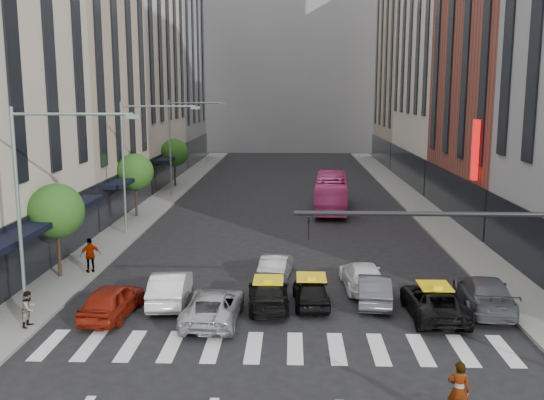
# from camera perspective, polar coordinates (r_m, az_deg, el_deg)

# --- Properties ---
(ground) EXTENTS (160.00, 160.00, 0.00)m
(ground) POSITION_cam_1_polar(r_m,az_deg,el_deg) (22.67, 0.63, -15.26)
(ground) COLOR black
(ground) RESTS_ON ground
(sidewalk_left) EXTENTS (3.00, 96.00, 0.15)m
(sidewalk_left) POSITION_cam_1_polar(r_m,az_deg,el_deg) (52.77, -11.22, -0.71)
(sidewalk_left) COLOR slate
(sidewalk_left) RESTS_ON ground
(sidewalk_right) EXTENTS (3.00, 96.00, 0.15)m
(sidewalk_right) POSITION_cam_1_polar(r_m,az_deg,el_deg) (52.59, 14.00, -0.85)
(sidewalk_right) COLOR slate
(sidewalk_right) RESTS_ON ground
(building_left_b) EXTENTS (8.00, 16.00, 24.00)m
(building_left_b) POSITION_cam_1_polar(r_m,az_deg,el_deg) (51.60, -18.28, 12.06)
(building_left_b) COLOR tan
(building_left_b) RESTS_ON ground
(building_left_c) EXTENTS (8.00, 20.00, 36.00)m
(building_left_c) POSITION_cam_1_polar(r_m,az_deg,el_deg) (69.26, -13.27, 16.61)
(building_left_c) COLOR beige
(building_left_c) RESTS_ON ground
(building_left_d) EXTENTS (8.00, 18.00, 30.00)m
(building_left_d) POSITION_cam_1_polar(r_m,az_deg,el_deg) (87.43, -9.89, 13.30)
(building_left_d) COLOR gray
(building_left_d) RESTS_ON ground
(building_right_b) EXTENTS (8.00, 18.00, 26.00)m
(building_right_b) POSITION_cam_1_polar(r_m,az_deg,el_deg) (50.43, 21.64, 13.07)
(building_right_b) COLOR brown
(building_right_b) RESTS_ON ground
(building_right_d) EXTENTS (8.00, 18.00, 28.00)m
(building_right_d) POSITION_cam_1_polar(r_m,az_deg,el_deg) (87.21, 13.15, 12.54)
(building_right_d) COLOR tan
(building_right_d) RESTS_ON ground
(building_far) EXTENTS (30.00, 10.00, 36.00)m
(building_far) POSITION_cam_1_polar(r_m,az_deg,el_deg) (105.84, 1.69, 14.46)
(building_far) COLOR gray
(building_far) RESTS_ON ground
(tree_near) EXTENTS (2.88, 2.88, 4.95)m
(tree_near) POSITION_cam_1_polar(r_m,az_deg,el_deg) (33.41, -19.63, -0.99)
(tree_near) COLOR black
(tree_near) RESTS_ON sidewalk_left
(tree_mid) EXTENTS (2.88, 2.88, 4.95)m
(tree_mid) POSITION_cam_1_polar(r_m,az_deg,el_deg) (48.46, -12.77, 2.58)
(tree_mid) COLOR black
(tree_mid) RESTS_ON sidewalk_left
(tree_far) EXTENTS (2.88, 2.88, 4.95)m
(tree_far) POSITION_cam_1_polar(r_m,az_deg,el_deg) (63.98, -9.18, 4.43)
(tree_far) COLOR black
(tree_far) RESTS_ON sidewalk_left
(streetlamp_near) EXTENTS (5.38, 0.25, 9.00)m
(streetlamp_near) POSITION_cam_1_polar(r_m,az_deg,el_deg) (26.92, -21.05, 1.27)
(streetlamp_near) COLOR gray
(streetlamp_near) RESTS_ON sidewalk_left
(streetlamp_mid) EXTENTS (5.38, 0.25, 9.00)m
(streetlamp_mid) POSITION_cam_1_polar(r_m,az_deg,el_deg) (42.01, -12.61, 4.58)
(streetlamp_mid) COLOR gray
(streetlamp_mid) RESTS_ON sidewalk_left
(streetlamp_far) EXTENTS (5.38, 0.25, 9.00)m
(streetlamp_far) POSITION_cam_1_polar(r_m,az_deg,el_deg) (57.59, -8.65, 6.10)
(streetlamp_far) COLOR gray
(streetlamp_far) RESTS_ON sidewalk_left
(traffic_signal) EXTENTS (10.10, 0.20, 6.00)m
(traffic_signal) POSITION_cam_1_polar(r_m,az_deg,el_deg) (21.45, 21.68, -4.75)
(traffic_signal) COLOR black
(traffic_signal) RESTS_ON ground
(liberty_sign) EXTENTS (0.30, 0.70, 4.00)m
(liberty_sign) POSITION_cam_1_polar(r_m,az_deg,el_deg) (42.45, 18.59, 4.49)
(liberty_sign) COLOR red
(liberty_sign) RESTS_ON ground
(car_red) EXTENTS (2.20, 4.51, 1.48)m
(car_red) POSITION_cam_1_polar(r_m,az_deg,el_deg) (27.76, -14.81, -9.13)
(car_red) COLOR maroon
(car_red) RESTS_ON ground
(car_white_front) EXTENTS (1.88, 4.71, 1.52)m
(car_white_front) POSITION_cam_1_polar(r_m,az_deg,el_deg) (28.91, -9.54, -8.11)
(car_white_front) COLOR silver
(car_white_front) RESTS_ON ground
(car_silver) EXTENTS (2.47, 5.00, 1.36)m
(car_silver) POSITION_cam_1_polar(r_m,az_deg,el_deg) (26.49, -5.54, -9.90)
(car_silver) COLOR #AFB0B5
(car_silver) RESTS_ON ground
(taxi_left) EXTENTS (2.10, 4.61, 1.31)m
(taxi_left) POSITION_cam_1_polar(r_m,az_deg,el_deg) (27.95, -0.34, -8.84)
(taxi_left) COLOR black
(taxi_left) RESTS_ON ground
(taxi_center) EXTENTS (1.78, 4.02, 1.34)m
(taxi_center) POSITION_cam_1_polar(r_m,az_deg,el_deg) (28.28, 3.71, -8.60)
(taxi_center) COLOR black
(taxi_center) RESTS_ON ground
(car_grey_mid) EXTENTS (1.86, 4.35, 1.40)m
(car_grey_mid) POSITION_cam_1_polar(r_m,az_deg,el_deg) (28.91, 9.58, -8.25)
(car_grey_mid) COLOR #3D3F45
(car_grey_mid) RESTS_ON ground
(taxi_right) EXTENTS (2.37, 5.01, 1.38)m
(taxi_right) POSITION_cam_1_polar(r_m,az_deg,el_deg) (27.80, 15.00, -9.22)
(taxi_right) COLOR black
(taxi_right) RESTS_ON ground
(car_grey_curb) EXTENTS (2.72, 5.52, 1.55)m
(car_grey_curb) POSITION_cam_1_polar(r_m,az_deg,el_deg) (29.32, 19.35, -8.27)
(car_grey_curb) COLOR #474B50
(car_grey_curb) RESTS_ON ground
(car_row2_left) EXTENTS (1.87, 4.19, 1.34)m
(car_row2_left) POSITION_cam_1_polar(r_m,az_deg,el_deg) (32.29, 0.38, -6.21)
(car_row2_left) COLOR #A1A0A5
(car_row2_left) RESTS_ON ground
(car_row2_right) EXTENTS (2.18, 4.84, 1.38)m
(car_row2_right) POSITION_cam_1_polar(r_m,az_deg,el_deg) (30.83, 8.52, -7.07)
(car_row2_right) COLOR white
(car_row2_right) RESTS_ON ground
(bus) EXTENTS (3.27, 10.93, 3.00)m
(bus) POSITION_cam_1_polar(r_m,az_deg,el_deg) (51.12, 5.60, 0.72)
(bus) COLOR #E44395
(bus) RESTS_ON ground
(rider) EXTENTS (0.76, 0.62, 1.78)m
(rider) POSITION_cam_1_polar(r_m,az_deg,el_deg) (18.97, 17.28, -14.85)
(rider) COLOR gray
(rider) RESTS_ON motorcycle
(pedestrian_near) EXTENTS (0.66, 0.80, 1.52)m
(pedestrian_near) POSITION_cam_1_polar(r_m,az_deg,el_deg) (27.32, -21.91, -9.47)
(pedestrian_near) COLOR gray
(pedestrian_near) RESTS_ON sidewalk_left
(pedestrian_far) EXTENTS (1.19, 0.94, 1.89)m
(pedestrian_far) POSITION_cam_1_polar(r_m,az_deg,el_deg) (34.18, -16.72, -4.99)
(pedestrian_far) COLOR gray
(pedestrian_far) RESTS_ON sidewalk_left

